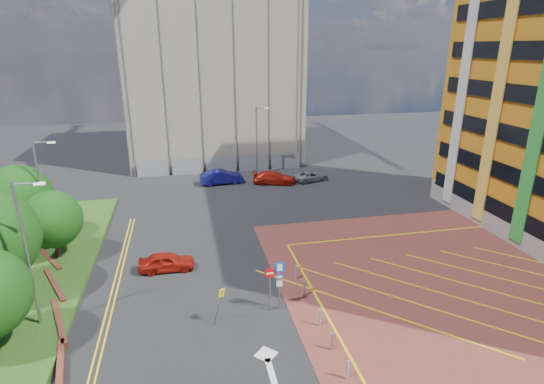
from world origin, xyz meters
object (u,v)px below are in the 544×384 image
object	(u,v)px
lamp_left_far	(43,191)
car_red_back	(274,178)
tree_d	(18,199)
sign_cluster	(276,280)
car_silver_back	(311,176)
car_red_left	(167,262)
warning_sign	(220,302)
tree_c	(52,219)
lamp_back	(257,139)
lamp_left_near	(28,250)
car_blue_back	(221,177)

from	to	relation	value
lamp_left_far	car_red_back	distance (m)	23.61
tree_d	sign_cluster	world-z (taller)	tree_d
sign_cluster	car_silver_back	xyz separation A→B (m)	(9.34, 23.52, -1.40)
sign_cluster	car_red_left	bearing A→B (deg)	135.95
tree_d	warning_sign	bearing A→B (deg)	-43.30
tree_c	lamp_back	size ratio (longest dim) A/B	0.61
lamp_left_near	car_silver_back	bearing A→B (deg)	45.58
lamp_left_far	warning_sign	world-z (taller)	lamp_left_far
lamp_left_near	sign_cluster	bearing A→B (deg)	-4.56
warning_sign	car_silver_back	bearing A→B (deg)	62.52
lamp_back	car_red_back	distance (m)	5.32
lamp_left_far	lamp_back	size ratio (longest dim) A/B	1.00
tree_d	car_silver_back	xyz separation A→B (m)	(26.13, 11.51, -3.31)
lamp_left_near	tree_d	bearing A→B (deg)	110.35
car_blue_back	car_red_back	size ratio (longest dim) A/B	1.01
lamp_back	sign_cluster	distance (m)	27.38
lamp_left_near	car_silver_back	world-z (taller)	lamp_left_near
warning_sign	car_blue_back	distance (m)	25.45
tree_c	car_red_back	distance (m)	23.79
tree_c	tree_d	world-z (taller)	tree_d
tree_c	car_red_left	xyz separation A→B (m)	(7.53, -2.96, -2.56)
car_red_left	tree_d	bearing A→B (deg)	61.43
lamp_back	car_red_left	xyz separation A→B (m)	(-10.05, -20.96, -3.73)
sign_cluster	car_silver_back	size ratio (longest dim) A/B	0.80
warning_sign	car_silver_back	size ratio (longest dim) A/B	0.56
tree_c	car_blue_back	xyz separation A→B (m)	(13.08, 15.58, -2.41)
sign_cluster	car_red_back	bearing A→B (deg)	77.92
lamp_left_far	car_blue_back	xyz separation A→B (m)	(14.00, 13.58, -3.88)
tree_d	car_red_left	size ratio (longest dim) A/B	1.64
tree_d	lamp_left_far	bearing A→B (deg)	-25.68
lamp_left_near	lamp_left_far	world-z (taller)	same
car_red_left	car_blue_back	xyz separation A→B (m)	(5.55, 18.54, 0.15)
lamp_left_far	lamp_back	distance (m)	24.46
tree_c	tree_d	xyz separation A→B (m)	(-3.00, 3.00, 0.68)
lamp_left_far	tree_c	bearing A→B (deg)	-65.29
sign_cluster	warning_sign	xyz separation A→B (m)	(-3.28, -0.72, -0.52)
tree_c	car_red_back	xyz separation A→B (m)	(18.80, 14.36, -2.51)
tree_c	lamp_back	xyz separation A→B (m)	(17.58, 18.00, 1.17)
warning_sign	car_blue_back	bearing A→B (deg)	84.22
tree_c	lamp_left_near	xyz separation A→B (m)	(1.08, -8.00, 1.47)
lamp_left_far	car_silver_back	bearing A→B (deg)	27.47
lamp_left_near	lamp_left_far	xyz separation A→B (m)	(-2.00, 10.00, 0.00)
lamp_left_near	warning_sign	world-z (taller)	lamp_left_near
lamp_left_far	car_silver_back	world-z (taller)	lamp_left_far
tree_c	tree_d	bearing A→B (deg)	135.00
tree_d	lamp_back	size ratio (longest dim) A/B	0.76
sign_cluster	lamp_back	bearing A→B (deg)	82.03
lamp_back	car_blue_back	size ratio (longest dim) A/B	1.69
tree_c	lamp_back	bearing A→B (deg)	45.68
lamp_left_near	car_silver_back	distance (m)	31.78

